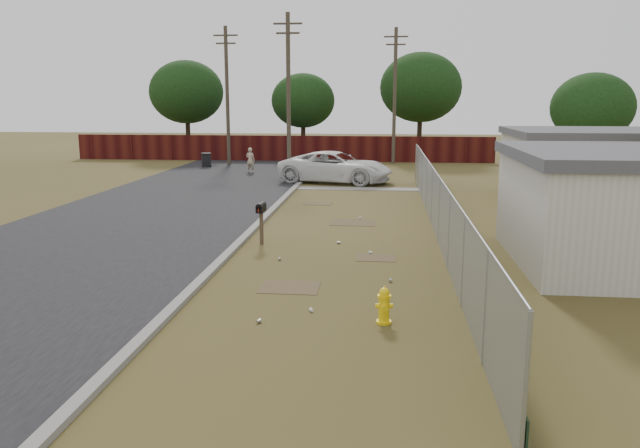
# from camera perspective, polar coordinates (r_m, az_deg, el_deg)

# --- Properties ---
(ground) EXTENTS (120.00, 120.00, 0.00)m
(ground) POSITION_cam_1_polar(r_m,az_deg,el_deg) (19.63, 1.71, -1.56)
(ground) COLOR brown
(ground) RESTS_ON ground
(street) EXTENTS (15.10, 60.00, 0.12)m
(street) POSITION_cam_1_polar(r_m,az_deg,el_deg) (28.66, -10.69, 2.41)
(street) COLOR black
(street) RESTS_ON ground
(chainlink_fence) EXTENTS (0.10, 27.06, 2.02)m
(chainlink_fence) POSITION_cam_1_polar(r_m,az_deg,el_deg) (20.50, 10.67, 1.08)
(chainlink_fence) COLOR gray
(chainlink_fence) RESTS_ON ground
(privacy_fence) EXTENTS (30.00, 0.12, 1.80)m
(privacy_fence) POSITION_cam_1_polar(r_m,az_deg,el_deg) (44.83, -3.64, 6.92)
(privacy_fence) COLOR #44130E
(privacy_fence) RESTS_ON ground
(utility_poles) EXTENTS (12.60, 8.24, 9.00)m
(utility_poles) POSITION_cam_1_polar(r_m,az_deg,el_deg) (40.06, -1.39, 11.84)
(utility_poles) COLOR #463B2E
(utility_poles) RESTS_ON ground
(houses) EXTENTS (9.30, 17.24, 3.10)m
(houses) POSITION_cam_1_polar(r_m,az_deg,el_deg) (23.89, 26.27, 3.40)
(houses) COLOR beige
(houses) RESTS_ON ground
(horizon_trees) EXTENTS (33.32, 31.94, 7.78)m
(horizon_trees) POSITION_cam_1_polar(r_m,az_deg,el_deg) (42.64, 5.26, 11.68)
(horizon_trees) COLOR #2F2315
(horizon_trees) RESTS_ON ground
(fire_hydrant) EXTENTS (0.35, 0.36, 0.77)m
(fire_hydrant) POSITION_cam_1_polar(r_m,az_deg,el_deg) (12.55, 5.88, -7.47)
(fire_hydrant) COLOR yellow
(fire_hydrant) RESTS_ON ground
(mailbox) EXTENTS (0.24, 0.56, 1.29)m
(mailbox) POSITION_cam_1_polar(r_m,az_deg,el_deg) (19.08, -5.41, 1.15)
(mailbox) COLOR brown
(mailbox) RESTS_ON ground
(pickup_truck) EXTENTS (6.43, 4.04, 1.65)m
(pickup_truck) POSITION_cam_1_polar(r_m,az_deg,el_deg) (33.19, 1.46, 5.23)
(pickup_truck) COLOR white
(pickup_truck) RESTS_ON ground
(pedestrian) EXTENTS (0.60, 0.45, 1.50)m
(pedestrian) POSITION_cam_1_polar(r_m,az_deg,el_deg) (37.91, -6.38, 5.82)
(pedestrian) COLOR tan
(pedestrian) RESTS_ON ground
(trash_bin) EXTENTS (0.80, 0.78, 0.92)m
(trash_bin) POSITION_cam_1_polar(r_m,az_deg,el_deg) (41.45, -10.37, 5.79)
(trash_bin) COLOR black
(trash_bin) RESTS_ON ground
(scattered_litter) EXTENTS (3.14, 11.27, 0.07)m
(scattered_litter) POSITION_cam_1_polar(r_m,az_deg,el_deg) (16.96, 1.31, -3.51)
(scattered_litter) COLOR silver
(scattered_litter) RESTS_ON ground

